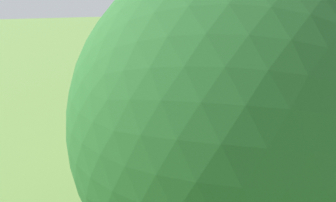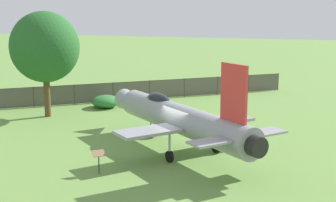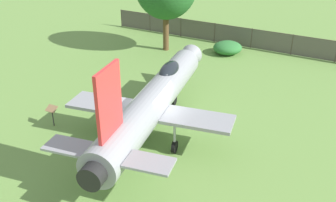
# 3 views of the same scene
# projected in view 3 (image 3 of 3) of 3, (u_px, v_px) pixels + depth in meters

# --- Properties ---
(ground_plane) EXTENTS (200.00, 200.00, 0.00)m
(ground_plane) POSITION_uv_depth(u_px,v_px,m) (153.00, 134.00, 19.19)
(ground_plane) COLOR #668E42
(display_jet) EXTENTS (11.77, 10.60, 5.37)m
(display_jet) POSITION_uv_depth(u_px,v_px,m) (155.00, 98.00, 18.64)
(display_jet) COLOR gray
(display_jet) RESTS_ON ground_plane
(perimeter_fence) EXTENTS (23.08, 18.72, 1.67)m
(perimeter_fence) POSITION_uv_depth(u_px,v_px,m) (271.00, 41.00, 30.07)
(perimeter_fence) COLOR #4C4238
(perimeter_fence) RESTS_ON ground_plane
(shrub_near_fence) EXTENTS (2.19, 2.29, 1.01)m
(shrub_near_fence) POSITION_uv_depth(u_px,v_px,m) (228.00, 48.00, 29.73)
(shrub_near_fence) COLOR #2D7033
(shrub_near_fence) RESTS_ON ground_plane
(info_plaque) EXTENTS (0.71, 0.70, 1.14)m
(info_plaque) POSITION_uv_depth(u_px,v_px,m) (52.00, 111.00, 19.60)
(info_plaque) COLOR #333333
(info_plaque) RESTS_ON ground_plane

